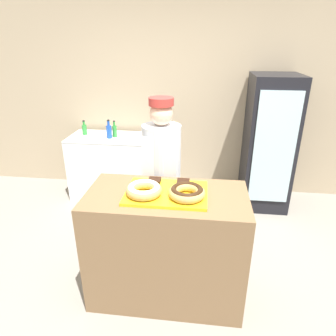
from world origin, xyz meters
name	(u,v)px	position (x,y,z in m)	size (l,w,h in m)	color
ground_plane	(167,289)	(0.00, 0.00, 0.00)	(14.00, 14.00, 0.00)	gray
wall_back	(186,97)	(0.00, 2.13, 1.35)	(8.00, 0.06, 2.70)	tan
display_counter	(167,245)	(0.00, 0.00, 0.49)	(1.27, 0.65, 0.97)	brown
serving_tray	(166,193)	(0.00, 0.00, 0.99)	(0.63, 0.45, 0.02)	yellow
donut_light_glaze	(144,189)	(-0.16, -0.07, 1.04)	(0.27, 0.27, 0.08)	tan
donut_chocolate_glaze	(187,192)	(0.16, -0.07, 1.04)	(0.27, 0.27, 0.08)	tan
brownie_back_left	(154,181)	(-0.12, 0.15, 1.01)	(0.10, 0.10, 0.03)	black
brownie_back_right	(183,182)	(0.12, 0.15, 1.01)	(0.10, 0.10, 0.03)	black
baker_person	(162,178)	(-0.12, 0.55, 0.85)	(0.36, 0.36, 1.62)	#4C4C51
beverage_fridge	(268,144)	(1.10, 1.74, 0.85)	(0.58, 0.68, 1.71)	black
chest_freezer	(111,166)	(-1.02, 1.74, 0.44)	(1.06, 0.59, 0.87)	white
bottle_green	(115,131)	(-0.92, 1.73, 0.95)	(0.06, 0.06, 0.22)	#2D8C38
bottle_blue	(109,131)	(-0.98, 1.67, 0.96)	(0.07, 0.07, 0.25)	#1E4CB2
bottle_green_b	(84,129)	(-1.37, 1.79, 0.94)	(0.06, 0.06, 0.20)	#2D8C38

